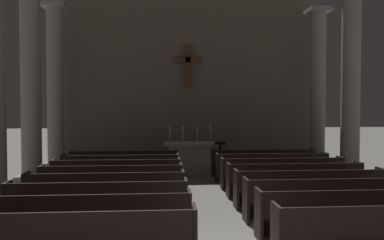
{
  "coord_description": "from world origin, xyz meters",
  "views": [
    {
      "loc": [
        -1.13,
        -5.96,
        2.49
      ],
      "look_at": [
        0.0,
        9.08,
        1.98
      ],
      "focal_mm": 36.3,
      "sensor_mm": 36.0,
      "label": 1
    }
  ],
  "objects_px": {
    "pew_left_row_2": "(87,218)",
    "pew_right_row_6": "(282,173)",
    "pew_right_row_8": "(263,162)",
    "candlestick_outer_right": "(210,137)",
    "pew_left_row_8": "(124,164)",
    "pew_right_row_4": "(310,188)",
    "pew_left_row_5": "(112,182)",
    "column_right_fourth": "(318,89)",
    "pew_left_row_4": "(106,191)",
    "altar": "(190,154)",
    "pew_right_row_3": "(329,199)",
    "column_right_third": "(351,85)",
    "pew_right_row_5": "(294,180)",
    "pew_left_row_7": "(121,169)",
    "pew_left_row_6": "(117,175)",
    "candlestick_inner_right": "(197,137)",
    "column_left_fourth": "(55,88)",
    "lectern": "(220,157)",
    "candlestick_outer_left": "(170,137)",
    "pew_left_row_3": "(98,203)",
    "pew_right_row_7": "(272,167)",
    "column_left_third": "(31,84)",
    "pew_right_row_2": "(355,213)",
    "pew_left_row_1": "(73,240)"
  },
  "relations": [
    {
      "from": "column_left_third",
      "to": "column_right_third",
      "type": "relative_size",
      "value": 1.0
    },
    {
      "from": "column_right_third",
      "to": "pew_left_row_6",
      "type": "bearing_deg",
      "value": -167.27
    },
    {
      "from": "pew_right_row_5",
      "to": "pew_right_row_6",
      "type": "relative_size",
      "value": 1.0
    },
    {
      "from": "pew_left_row_7",
      "to": "column_right_fourth",
      "type": "distance_m",
      "value": 9.25
    },
    {
      "from": "pew_left_row_4",
      "to": "candlestick_inner_right",
      "type": "height_order",
      "value": "candlestick_inner_right"
    },
    {
      "from": "column_left_third",
      "to": "pew_right_row_5",
      "type": "bearing_deg",
      "value": -20.09
    },
    {
      "from": "pew_left_row_7",
      "to": "pew_right_row_7",
      "type": "height_order",
      "value": "same"
    },
    {
      "from": "pew_left_row_4",
      "to": "altar",
      "type": "distance_m",
      "value": 7.2
    },
    {
      "from": "column_left_fourth",
      "to": "pew_left_row_5",
      "type": "bearing_deg",
      "value": -62.72
    },
    {
      "from": "pew_right_row_2",
      "to": "pew_right_row_3",
      "type": "relative_size",
      "value": 1.0
    },
    {
      "from": "pew_right_row_8",
      "to": "altar",
      "type": "bearing_deg",
      "value": 137.83
    },
    {
      "from": "pew_left_row_5",
      "to": "column_right_fourth",
      "type": "distance_m",
      "value": 10.34
    },
    {
      "from": "pew_right_row_6",
      "to": "candlestick_outer_left",
      "type": "xyz_separation_m",
      "value": [
        -3.35,
        4.51,
        0.76
      ]
    },
    {
      "from": "pew_left_row_3",
      "to": "column_left_fourth",
      "type": "height_order",
      "value": "column_left_fourth"
    },
    {
      "from": "pew_left_row_4",
      "to": "pew_right_row_3",
      "type": "bearing_deg",
      "value": -12.68
    },
    {
      "from": "pew_right_row_2",
      "to": "column_right_fourth",
      "type": "bearing_deg",
      "value": 71.84
    },
    {
      "from": "pew_left_row_6",
      "to": "pew_left_row_5",
      "type": "bearing_deg",
      "value": -90.0
    },
    {
      "from": "pew_left_row_8",
      "to": "pew_right_row_4",
      "type": "relative_size",
      "value": 1.0
    },
    {
      "from": "pew_right_row_6",
      "to": "pew_right_row_8",
      "type": "height_order",
      "value": "same"
    },
    {
      "from": "pew_right_row_7",
      "to": "candlestick_outer_left",
      "type": "xyz_separation_m",
      "value": [
        -3.35,
        3.38,
        0.76
      ]
    },
    {
      "from": "pew_left_row_3",
      "to": "column_left_fourth",
      "type": "relative_size",
      "value": 0.56
    },
    {
      "from": "pew_left_row_2",
      "to": "pew_right_row_2",
      "type": "relative_size",
      "value": 1.0
    },
    {
      "from": "pew_right_row_3",
      "to": "column_right_third",
      "type": "height_order",
      "value": "column_right_third"
    },
    {
      "from": "column_left_fourth",
      "to": "lectern",
      "type": "bearing_deg",
      "value": -12.47
    },
    {
      "from": "pew_right_row_5",
      "to": "candlestick_inner_right",
      "type": "xyz_separation_m",
      "value": [
        -2.2,
        5.63,
        0.76
      ]
    },
    {
      "from": "candlestick_outer_left",
      "to": "candlestick_inner_right",
      "type": "xyz_separation_m",
      "value": [
        1.15,
        0.0,
        0.0
      ]
    },
    {
      "from": "pew_left_row_2",
      "to": "pew_right_row_6",
      "type": "height_order",
      "value": "same"
    },
    {
      "from": "pew_left_row_8",
      "to": "candlestick_inner_right",
      "type": "bearing_deg",
      "value": 38.96
    },
    {
      "from": "pew_right_row_8",
      "to": "column_left_fourth",
      "type": "relative_size",
      "value": 0.56
    },
    {
      "from": "pew_left_row_5",
      "to": "column_right_third",
      "type": "xyz_separation_m",
      "value": [
        8.03,
        2.94,
        2.78
      ]
    },
    {
      "from": "pew_right_row_8",
      "to": "column_right_fourth",
      "type": "bearing_deg",
      "value": 39.72
    },
    {
      "from": "pew_left_row_1",
      "to": "pew_left_row_2",
      "type": "distance_m",
      "value": 1.12
    },
    {
      "from": "pew_right_row_2",
      "to": "column_left_third",
      "type": "bearing_deg",
      "value": 141.86
    },
    {
      "from": "pew_right_row_2",
      "to": "pew_right_row_3",
      "type": "xyz_separation_m",
      "value": [
        0.0,
        1.12,
        0.0
      ]
    },
    {
      "from": "pew_right_row_2",
      "to": "pew_right_row_4",
      "type": "height_order",
      "value": "same"
    },
    {
      "from": "pew_left_row_4",
      "to": "pew_right_row_7",
      "type": "distance_m",
      "value": 6.02
    },
    {
      "from": "pew_left_row_7",
      "to": "column_right_third",
      "type": "distance_m",
      "value": 8.53
    },
    {
      "from": "pew_left_row_4",
      "to": "column_right_third",
      "type": "bearing_deg",
      "value": 26.82
    },
    {
      "from": "pew_right_row_4",
      "to": "pew_right_row_7",
      "type": "xyz_separation_m",
      "value": [
        0.0,
        3.37,
        0.0
      ]
    },
    {
      "from": "pew_left_row_2",
      "to": "candlestick_outer_right",
      "type": "bearing_deg",
      "value": 69.6
    },
    {
      "from": "pew_left_row_3",
      "to": "column_right_fourth",
      "type": "xyz_separation_m",
      "value": [
        8.03,
        8.14,
        2.78
      ]
    },
    {
      "from": "pew_left_row_4",
      "to": "column_left_third",
      "type": "distance_m",
      "value": 5.79
    },
    {
      "from": "column_right_fourth",
      "to": "pew_left_row_1",
      "type": "bearing_deg",
      "value": -127.71
    },
    {
      "from": "pew_right_row_8",
      "to": "lectern",
      "type": "bearing_deg",
      "value": 143.15
    },
    {
      "from": "pew_left_row_4",
      "to": "pew_left_row_5",
      "type": "distance_m",
      "value": 1.12
    },
    {
      "from": "candlestick_inner_right",
      "to": "lectern",
      "type": "xyz_separation_m",
      "value": [
        0.78,
        -1.2,
        -0.69
      ]
    },
    {
      "from": "pew_right_row_4",
      "to": "candlestick_inner_right",
      "type": "height_order",
      "value": "candlestick_inner_right"
    },
    {
      "from": "pew_left_row_2",
      "to": "pew_left_row_6",
      "type": "bearing_deg",
      "value": 90.0
    },
    {
      "from": "pew_right_row_7",
      "to": "column_right_third",
      "type": "relative_size",
      "value": 0.56
    },
    {
      "from": "candlestick_outer_right",
      "to": "pew_left_row_2",
      "type": "bearing_deg",
      "value": -110.4
    }
  ]
}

